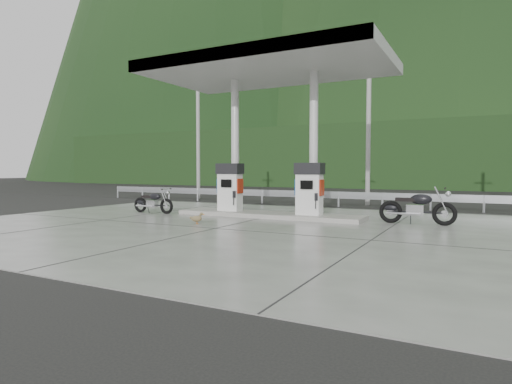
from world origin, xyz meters
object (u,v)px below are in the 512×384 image
at_px(gas_pump_right, 309,189).
at_px(motorcycle_right, 417,208).
at_px(gas_pump_left, 230,187).
at_px(motorcycle_left, 153,202).
at_px(duck, 196,219).

relative_size(gas_pump_right, motorcycle_right, 0.83).
height_order(gas_pump_left, motorcycle_left, gas_pump_left).
bearing_deg(gas_pump_left, motorcycle_left, -163.70).
distance_m(motorcycle_right, duck, 6.97).
height_order(motorcycle_left, duck, motorcycle_left).
height_order(gas_pump_left, gas_pump_right, same).
bearing_deg(gas_pump_right, motorcycle_right, 4.88).
bearing_deg(motorcycle_right, gas_pump_left, -179.77).
relative_size(gas_pump_right, duck, 4.12).
xyz_separation_m(gas_pump_left, gas_pump_right, (3.20, 0.00, 0.00)).
bearing_deg(motorcycle_right, motorcycle_left, -175.39).
xyz_separation_m(gas_pump_left, motorcycle_left, (-3.01, -0.88, -0.62)).
height_order(motorcycle_right, duck, motorcycle_right).
relative_size(gas_pump_left, motorcycle_right, 0.83).
bearing_deg(duck, motorcycle_left, 136.39).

